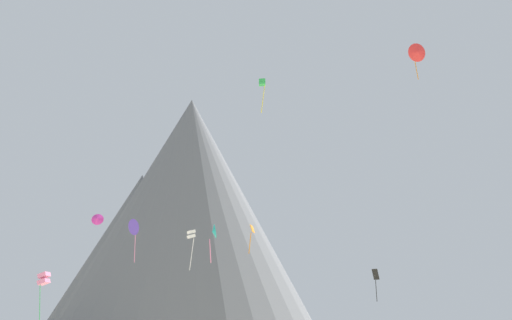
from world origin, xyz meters
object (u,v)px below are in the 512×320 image
at_px(kite_teal_low, 214,232).
at_px(kite_black_low, 376,277).
at_px(kite_red_high, 417,52).
at_px(kite_white_mid, 191,235).
at_px(kite_green_high, 262,83).
at_px(rock_massif, 175,232).
at_px(kite_indigo_mid, 134,227).
at_px(kite_magenta_mid, 97,219).
at_px(kite_orange_low, 252,232).
at_px(kite_pink_low, 44,279).

xyz_separation_m(kite_teal_low, kite_black_low, (20.55, 30.25, -0.91)).
bearing_deg(kite_red_high, kite_teal_low, -168.08).
bearing_deg(kite_white_mid, kite_green_high, 35.74).
relative_size(rock_massif, kite_indigo_mid, 11.51).
xyz_separation_m(kite_magenta_mid, kite_white_mid, (9.79, 12.27, 0.16)).
distance_m(kite_teal_low, kite_magenta_mid, 21.90).
relative_size(kite_red_high, kite_green_high, 0.92).
bearing_deg(kite_orange_low, kite_white_mid, 83.43).
bearing_deg(kite_red_high, kite_magenta_mid, 156.16).
distance_m(kite_pink_low, kite_orange_low, 26.75).
height_order(rock_massif, kite_white_mid, rock_massif).
relative_size(kite_pink_low, kite_white_mid, 1.07).
bearing_deg(kite_indigo_mid, kite_black_low, -128.73).
height_order(kite_magenta_mid, kite_white_mid, kite_white_mid).
distance_m(kite_green_high, kite_black_low, 29.21).
bearing_deg(kite_white_mid, rock_massif, 160.95).
xyz_separation_m(kite_red_high, kite_magenta_mid, (-34.92, 7.41, -17.34)).
height_order(rock_massif, kite_green_high, rock_massif).
xyz_separation_m(kite_red_high, kite_indigo_mid, (-32.01, 16.39, -16.77)).
bearing_deg(kite_pink_low, rock_massif, -171.13).
relative_size(kite_magenta_mid, kite_black_low, 0.33).
relative_size(kite_green_high, kite_teal_low, 1.40).
height_order(kite_red_high, kite_white_mid, kite_red_high).
height_order(rock_massif, kite_magenta_mid, rock_massif).
xyz_separation_m(kite_magenta_mid, kite_orange_low, (16.93, -5.72, -2.28)).
bearing_deg(kite_teal_low, kite_indigo_mid, -164.43).
relative_size(kite_red_high, kite_indigo_mid, 0.79).
xyz_separation_m(rock_massif, kite_indigo_mid, (-0.85, -54.76, -8.17)).
relative_size(kite_pink_low, kite_indigo_mid, 1.03).
relative_size(kite_teal_low, kite_indigo_mid, 0.61).
bearing_deg(rock_massif, kite_pink_low, -100.41).
bearing_deg(kite_teal_low, kite_red_high, 107.70).
bearing_deg(kite_green_high, kite_magenta_mid, -66.65).
bearing_deg(kite_pink_low, kite_white_mid, 130.30).
height_order(kite_magenta_mid, kite_indigo_mid, kite_indigo_mid).
height_order(kite_pink_low, kite_orange_low, kite_orange_low).
distance_m(kite_green_high, kite_white_mid, 21.70).
relative_size(rock_massif, kite_orange_low, 21.09).
bearing_deg(kite_teal_low, kite_black_low, 139.74).
xyz_separation_m(kite_indigo_mid, kite_black_low, (30.84, 4.30, -5.59)).
height_order(rock_massif, kite_black_low, rock_massif).
height_order(kite_green_high, kite_white_mid, kite_green_high).
height_order(kite_pink_low, kite_white_mid, kite_white_mid).
xyz_separation_m(kite_teal_low, kite_white_mid, (-3.42, 29.25, 4.27)).
distance_m(kite_green_high, kite_magenta_mid, 27.92).
bearing_deg(kite_orange_low, kite_magenta_mid, 133.11).
bearing_deg(kite_green_high, rock_massif, -163.34).
relative_size(kite_magenta_mid, kite_white_mid, 0.27).
relative_size(rock_massif, kite_red_high, 14.57).
bearing_deg(kite_white_mid, kite_orange_low, -4.08).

